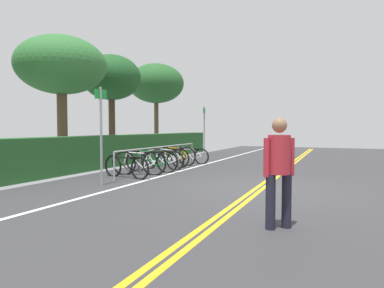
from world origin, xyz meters
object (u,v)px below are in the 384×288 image
(bicycle_0, at_px, (126,167))
(bicycle_4, at_px, (168,158))
(pedestrian, at_px, (279,166))
(bicycle_2, at_px, (152,161))
(bicycle_3, at_px, (162,160))
(tree_mid, at_px, (61,66))
(bicycle_6, at_px, (190,156))
(sign_post_far, at_px, (204,128))
(bicycle_1, at_px, (139,163))
(tree_extra, at_px, (156,84))
(sign_post_near, at_px, (101,127))
(bicycle_5, at_px, (176,156))
(tree_far_right, at_px, (111,78))
(bike_rack, at_px, (161,152))

(bicycle_0, height_order, bicycle_4, bicycle_4)
(pedestrian, bearing_deg, bicycle_2, 45.71)
(bicycle_3, distance_m, tree_mid, 4.91)
(bicycle_6, xyz_separation_m, sign_post_far, (1.21, -0.14, 1.11))
(bicycle_6, xyz_separation_m, pedestrian, (-7.74, -4.79, 0.59))
(bicycle_1, distance_m, sign_post_far, 5.06)
(tree_extra, bearing_deg, tree_mid, -176.81)
(bicycle_4, bearing_deg, bicycle_2, -173.53)
(tree_extra, bearing_deg, bicycle_6, -137.01)
(bicycle_4, height_order, sign_post_near, sign_post_near)
(bicycle_6, bearing_deg, sign_post_far, -6.58)
(bicycle_5, relative_size, tree_far_right, 0.37)
(bicycle_2, bearing_deg, bicycle_6, -1.28)
(bicycle_5, distance_m, tree_far_right, 4.89)
(bicycle_2, bearing_deg, tree_far_right, 52.15)
(bicycle_4, height_order, tree_far_right, tree_far_right)
(bicycle_0, distance_m, bicycle_4, 2.94)
(sign_post_far, relative_size, tree_far_right, 0.51)
(bicycle_1, relative_size, bicycle_2, 0.92)
(pedestrian, bearing_deg, bicycle_3, 41.57)
(tree_far_right, bearing_deg, bicycle_3, -119.71)
(bicycle_4, distance_m, tree_extra, 7.76)
(bicycle_0, relative_size, bicycle_2, 0.95)
(bicycle_0, relative_size, tree_extra, 0.34)
(sign_post_near, xyz_separation_m, tree_mid, (2.41, 3.63, 2.17))
(bike_rack, distance_m, pedestrian, 7.43)
(bike_rack, bearing_deg, bicycle_1, -177.50)
(bicycle_3, relative_size, bicycle_4, 1.01)
(bicycle_4, relative_size, tree_mid, 0.36)
(bike_rack, height_order, bicycle_3, bike_rack)
(bike_rack, xyz_separation_m, tree_far_right, (2.11, 3.66, 3.07))
(bike_rack, bearing_deg, bicycle_0, -178.44)
(sign_post_far, bearing_deg, pedestrian, -152.52)
(bicycle_5, distance_m, bicycle_6, 0.85)
(bicycle_0, distance_m, pedestrian, 5.93)
(pedestrian, bearing_deg, bike_rack, 41.77)
(bike_rack, xyz_separation_m, tree_mid, (-1.11, 3.42, 3.05))
(bicycle_5, bearing_deg, bicycle_2, -174.97)
(bike_rack, bearing_deg, tree_mid, 108.04)
(bicycle_2, height_order, tree_mid, tree_mid)
(sign_post_far, bearing_deg, tree_mid, 140.72)
(sign_post_far, xyz_separation_m, tree_far_right, (-1.30, 3.94, 2.23))
(bicycle_4, distance_m, sign_post_far, 2.93)
(bicycle_0, bearing_deg, bicycle_4, 2.93)
(bicycle_1, distance_m, pedestrian, 6.33)
(bike_rack, height_order, bicycle_6, bike_rack)
(bike_rack, height_order, bicycle_2, bike_rack)
(bicycle_5, xyz_separation_m, tree_extra, (5.08, 3.73, 3.58))
(sign_post_far, bearing_deg, bicycle_3, 175.53)
(bicycle_1, relative_size, bicycle_6, 0.97)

